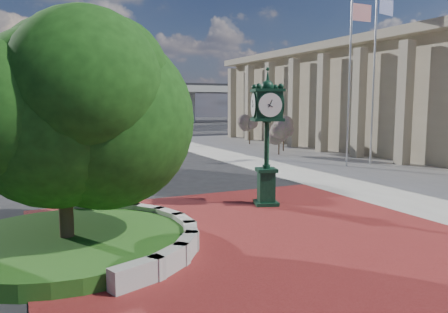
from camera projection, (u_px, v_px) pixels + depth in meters
ground at (238, 228)px, 13.49m from camera, size 200.00×200.00×0.00m
plaza at (254, 236)px, 12.59m from camera, size 12.00×12.00×0.04m
sidewalk at (383, 160)px, 29.22m from camera, size 20.00×50.00×0.04m
planter_wall at (153, 230)px, 12.31m from camera, size 2.96×6.77×0.54m
grass_bed at (68, 244)px, 11.36m from camera, size 6.10×6.10×0.40m
civic_building at (440, 97)px, 33.69m from camera, size 17.35×44.00×8.60m
overpass at (54, 87)px, 75.51m from camera, size 90.00×12.00×7.50m
tree_planter at (61, 108)px, 10.93m from camera, size 5.20×5.20×6.33m
tree_street at (53, 113)px, 27.58m from camera, size 4.40×4.40×5.45m
post_clock at (267, 132)px, 16.09m from camera, size 1.27×1.27×5.04m
parked_car at (101, 132)px, 46.43m from camera, size 2.76×4.80×1.54m
flagpole_a at (349, 82)px, 25.84m from camera, size 1.56×0.18×9.95m
flagpole_b at (374, 77)px, 26.64m from camera, size 1.63×0.40×10.55m
street_lamp_near at (116, 84)px, 38.51m from camera, size 2.03×0.93×9.45m
street_lamp_far at (38, 96)px, 51.92m from camera, size 1.78×0.52×7.99m
shrub_near at (279, 134)px, 32.16m from camera, size 1.20×1.20×2.20m
shrub_mid at (284, 131)px, 34.69m from camera, size 1.20×1.20×2.20m
shrub_far at (250, 127)px, 40.37m from camera, size 1.20×1.20×2.20m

